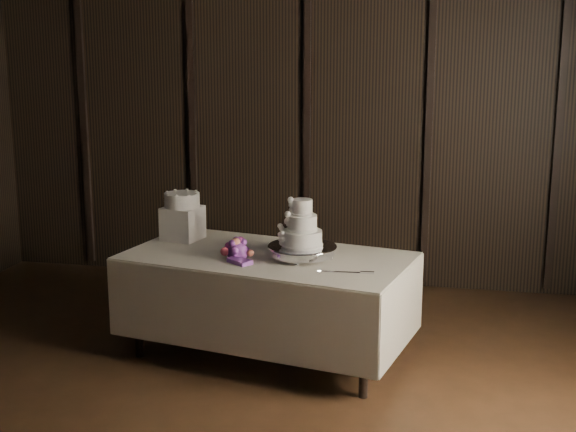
{
  "coord_description": "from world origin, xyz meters",
  "views": [
    {
      "loc": [
        1.33,
        -3.74,
        2.27
      ],
      "look_at": [
        0.22,
        1.58,
        1.05
      ],
      "focal_mm": 50.0,
      "sensor_mm": 36.0,
      "label": 1
    }
  ],
  "objects_px": {
    "small_cake": "(182,200)",
    "bouquet": "(237,250)",
    "cake_stand": "(302,252)",
    "wedding_cake": "(298,228)",
    "box_pedestal": "(183,223)",
    "display_table": "(268,301)"
  },
  "relations": [
    {
      "from": "wedding_cake",
      "to": "cake_stand",
      "type": "bearing_deg",
      "value": 11.74
    },
    {
      "from": "bouquet",
      "to": "box_pedestal",
      "type": "relative_size",
      "value": 1.45
    },
    {
      "from": "display_table",
      "to": "cake_stand",
      "type": "xyz_separation_m",
      "value": [
        0.26,
        -0.04,
        0.39
      ]
    },
    {
      "from": "box_pedestal",
      "to": "wedding_cake",
      "type": "bearing_deg",
      "value": -20.89
    },
    {
      "from": "cake_stand",
      "to": "wedding_cake",
      "type": "bearing_deg",
      "value": -150.26
    },
    {
      "from": "box_pedestal",
      "to": "small_cake",
      "type": "distance_m",
      "value": 0.18
    },
    {
      "from": "small_cake",
      "to": "display_table",
      "type": "bearing_deg",
      "value": -23.47
    },
    {
      "from": "wedding_cake",
      "to": "bouquet",
      "type": "distance_m",
      "value": 0.45
    },
    {
      "from": "wedding_cake",
      "to": "small_cake",
      "type": "relative_size",
      "value": 1.24
    },
    {
      "from": "display_table",
      "to": "box_pedestal",
      "type": "distance_m",
      "value": 0.93
    },
    {
      "from": "wedding_cake",
      "to": "small_cake",
      "type": "height_order",
      "value": "wedding_cake"
    },
    {
      "from": "box_pedestal",
      "to": "small_cake",
      "type": "xyz_separation_m",
      "value": [
        0.0,
        0.0,
        0.18
      ]
    },
    {
      "from": "display_table",
      "to": "box_pedestal",
      "type": "height_order",
      "value": "box_pedestal"
    },
    {
      "from": "box_pedestal",
      "to": "small_cake",
      "type": "bearing_deg",
      "value": 90.0
    },
    {
      "from": "cake_stand",
      "to": "bouquet",
      "type": "bearing_deg",
      "value": -168.75
    },
    {
      "from": "cake_stand",
      "to": "box_pedestal",
      "type": "height_order",
      "value": "box_pedestal"
    },
    {
      "from": "wedding_cake",
      "to": "small_cake",
      "type": "bearing_deg",
      "value": 141.1
    },
    {
      "from": "wedding_cake",
      "to": "bouquet",
      "type": "bearing_deg",
      "value": 172.05
    },
    {
      "from": "small_cake",
      "to": "bouquet",
      "type": "bearing_deg",
      "value": -38.88
    },
    {
      "from": "box_pedestal",
      "to": "small_cake",
      "type": "relative_size",
      "value": 0.98
    },
    {
      "from": "cake_stand",
      "to": "wedding_cake",
      "type": "xyz_separation_m",
      "value": [
        -0.02,
        -0.01,
        0.18
      ]
    },
    {
      "from": "bouquet",
      "to": "small_cake",
      "type": "bearing_deg",
      "value": 141.12
    }
  ]
}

